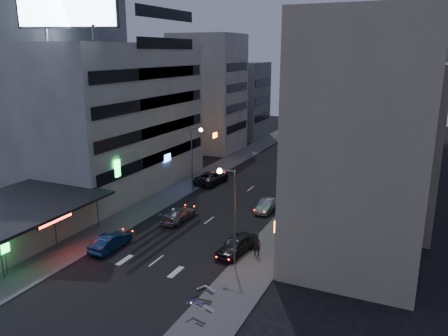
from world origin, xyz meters
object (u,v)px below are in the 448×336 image
Objects in this scene: scooter_black_a at (207,316)px; scooter_silver_b at (218,285)px; scooter_black_b at (213,294)px; parked_car_right_far at (313,164)px; person at (257,245)px; parked_car_right_near at (236,245)px; road_car_silver at (178,214)px; parked_car_right_mid at (267,206)px; road_car_blue at (110,242)px; scooter_silver_a at (215,304)px; parked_car_left at (212,177)px; scooter_blue at (205,298)px.

scooter_black_a is 3.81m from scooter_silver_b.
scooter_black_a is 2.59m from scooter_black_b.
person is at bearing -83.75° from parked_car_right_far.
parked_car_right_near is at bearing -87.15° from parked_car_right_far.
parked_car_right_near is 6.69m from scooter_silver_b.
scooter_black_b is at bearing 129.07° from road_car_silver.
parked_car_right_mid is 2.00× the size of scooter_silver_b.
person reaches higher than road_car_blue.
scooter_black_a is 0.90× the size of scooter_black_b.
parked_car_right_far is 37.35m from scooter_silver_b.
scooter_silver_b is (-0.48, -6.84, -0.35)m from person.
person is at bearing 20.65° from scooter_silver_b.
scooter_black_a is at bearing -156.21° from scooter_silver_a.
person is 9.06m from scooter_silver_a.
scooter_black_b is (-0.63, 0.99, 0.08)m from scooter_silver_a.
parked_car_left is at bearing 24.07° from scooter_black_b.
road_car_blue is at bearing 22.21° from person.
road_car_blue is at bearing 96.77° from parked_car_left.
road_car_silver is (-7.46, -6.39, 0.03)m from parked_car_right_mid.
parked_car_left is 31.39m from scooter_black_a.
parked_car_right_far reaches higher than scooter_black_b.
road_car_silver reaches higher than scooter_black_a.
scooter_black_a is (2.30, -10.24, -0.16)m from parked_car_right_near.
scooter_silver_b is at bearing 15.54° from scooter_blue.
parked_car_right_near is 0.85× the size of parked_car_right_far.
person reaches higher than parked_car_right_near.
scooter_blue is at bearing 158.75° from road_car_blue.
scooter_blue is (11.75, -4.52, -0.11)m from road_car_blue.
parked_car_right_far is 35.97m from road_car_blue.
person is (10.30, -4.34, 0.39)m from road_car_silver.
parked_car_right_far is 1.26× the size of road_car_blue.
scooter_black_a is at bearing -80.78° from parked_car_right_mid.
parked_car_right_mid is 19.73m from parked_car_right_far.
road_car_silver is 2.93× the size of scooter_silver_a.
parked_car_right_near is 2.48× the size of scooter_black_b.
person is (2.84, -10.73, 0.42)m from parked_car_right_mid.
road_car_silver reaches higher than scooter_black_b.
person is 1.18× the size of scooter_silver_a.
parked_car_right_far reaches higher than scooter_silver_a.
parked_car_right_far is at bearing -106.78° from road_car_silver.
scooter_silver_b is at bearing 27.26° from scooter_black_a.
person is 6.87m from scooter_silver_b.
scooter_silver_a is at bearing 158.59° from road_car_blue.
parked_car_left is at bearing -50.18° from person.
scooter_silver_a is at bearing 96.15° from person.
scooter_silver_b is (-0.97, 3.69, 0.10)m from scooter_black_a.
scooter_black_a is 0.85× the size of scooter_silver_b.
parked_car_right_mid is 2.37× the size of scooter_black_a.
road_car_silver is at bearing -105.08° from parked_car_right_far.
scooter_silver_a is at bearing -68.25° from parked_car_right_near.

